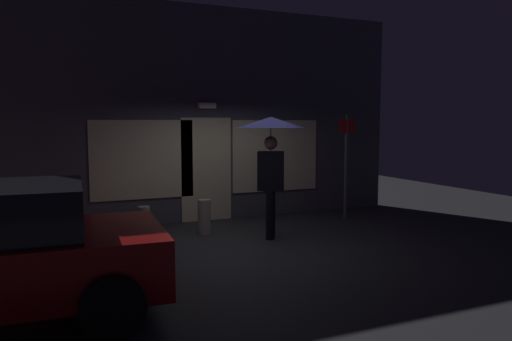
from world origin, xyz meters
The scene contains 6 objects.
ground_plane centered at (0.00, 0.00, 0.00)m, with size 18.00×18.00×0.00m, color #2D2D33.
building_facade centered at (0.00, 2.35, 2.24)m, with size 9.04×0.48×4.54m.
person_with_umbrella centered at (0.58, 0.16, 1.77)m, with size 1.22×1.22×2.20m.
street_sign_post centered at (2.86, 1.17, 1.29)m, with size 0.40×0.07×2.27m.
sidewalk_bollard centered at (-1.52, 1.17, 0.28)m, with size 0.22×0.22×0.57m, color #9E998E.
sidewalk_bollard_2 centered at (-0.44, 0.94, 0.33)m, with size 0.24×0.24×0.66m, color #B2A899.
Camera 1 is at (-3.08, -7.67, 2.10)m, focal length 33.93 mm.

